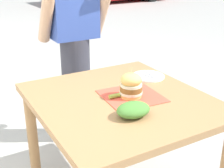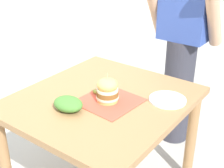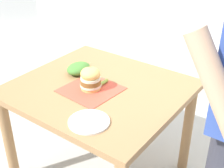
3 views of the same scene
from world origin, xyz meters
name	(u,v)px [view 3 (image 3 of 3)]	position (x,y,z in m)	size (l,w,h in m)	color
patio_table	(100,102)	(0.00, 0.00, 0.63)	(0.96, 1.04, 0.74)	#9E7247
serving_paper	(91,90)	(0.07, -0.02, 0.75)	(0.33, 0.33, 0.00)	#D64C38
sandwich	(91,79)	(0.06, -0.02, 0.82)	(0.13, 0.13, 0.18)	#E5B25B
pickle_spear	(102,83)	(-0.02, 0.01, 0.76)	(0.02, 0.02, 0.09)	#8EA83D
side_plate_with_forks	(89,122)	(0.34, 0.20, 0.75)	(0.22, 0.22, 0.02)	white
side_salad	(79,68)	(-0.06, -0.23, 0.78)	(0.18, 0.14, 0.07)	#477F33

